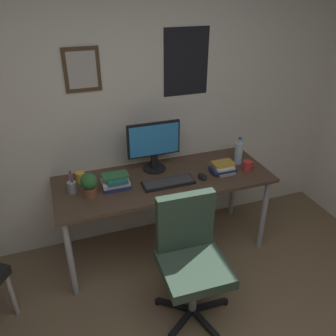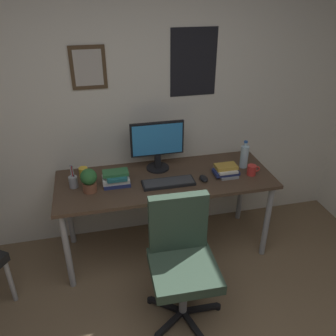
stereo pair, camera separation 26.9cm
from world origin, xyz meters
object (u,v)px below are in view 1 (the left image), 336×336
at_px(keyboard, 168,183).
at_px(potted_plant, 89,184).
at_px(monitor, 154,144).
at_px(coffee_mug_far, 248,166).
at_px(water_bottle, 239,153).
at_px(book_stack_left, 116,181).
at_px(book_stack_right, 223,167).
at_px(pen_cup, 72,187).
at_px(coffee_mug_near, 81,177).
at_px(office_chair, 190,254).
at_px(computer_mouse, 202,176).

bearing_deg(keyboard, potted_plant, 176.67).
xyz_separation_m(monitor, coffee_mug_far, (0.76, -0.29, -0.20)).
distance_m(water_bottle, book_stack_left, 1.13).
bearing_deg(water_bottle, book_stack_left, -177.62).
xyz_separation_m(water_bottle, book_stack_right, (-0.21, -0.11, -0.06)).
height_order(pen_cup, book_stack_right, pen_cup).
bearing_deg(keyboard, pen_cup, 170.40).
bearing_deg(pen_cup, potted_plant, -36.05).
bearing_deg(book_stack_left, monitor, 26.60).
relative_size(monitor, potted_plant, 2.36).
height_order(water_bottle, book_stack_right, water_bottle).
relative_size(coffee_mug_far, book_stack_right, 0.55).
bearing_deg(keyboard, coffee_mug_near, 157.87).
relative_size(office_chair, monitor, 2.07).
xyz_separation_m(office_chair, book_stack_left, (-0.37, 0.68, 0.29)).
distance_m(monitor, pen_cup, 0.76).
bearing_deg(coffee_mug_near, computer_mouse, -16.10).
height_order(office_chair, book_stack_left, office_chair).
height_order(potted_plant, book_stack_left, potted_plant).
bearing_deg(pen_cup, coffee_mug_far, -5.23).
distance_m(book_stack_left, book_stack_right, 0.93).
bearing_deg(water_bottle, computer_mouse, -160.80).
relative_size(monitor, pen_cup, 2.30).
bearing_deg(pen_cup, water_bottle, 0.40).
bearing_deg(keyboard, computer_mouse, -1.45).
xyz_separation_m(coffee_mug_near, book_stack_left, (0.25, -0.18, 0.01)).
relative_size(office_chair, pen_cup, 4.75).
distance_m(computer_mouse, coffee_mug_near, 1.01).
bearing_deg(water_bottle, office_chair, -136.31).
xyz_separation_m(coffee_mug_far, potted_plant, (-1.36, 0.04, 0.06)).
relative_size(water_bottle, pen_cup, 1.26).
distance_m(computer_mouse, book_stack_left, 0.72).
height_order(office_chair, computer_mouse, office_chair).
distance_m(coffee_mug_near, book_stack_left, 0.31).
height_order(coffee_mug_far, pen_cup, pen_cup).
xyz_separation_m(monitor, keyboard, (0.03, -0.28, -0.23)).
distance_m(monitor, book_stack_left, 0.47).
height_order(office_chair, keyboard, office_chair).
relative_size(monitor, water_bottle, 1.82).
height_order(monitor, computer_mouse, monitor).
bearing_deg(monitor, pen_cup, -167.90).
height_order(computer_mouse, coffee_mug_near, coffee_mug_near).
bearing_deg(water_bottle, pen_cup, -179.60).
bearing_deg(monitor, office_chair, -90.64).
distance_m(keyboard, potted_plant, 0.64).
bearing_deg(coffee_mug_far, book_stack_left, 175.06).
relative_size(water_bottle, book_stack_right, 1.20).
distance_m(keyboard, pen_cup, 0.77).
distance_m(water_bottle, coffee_mug_far, 0.16).
bearing_deg(coffee_mug_far, book_stack_right, 169.50).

